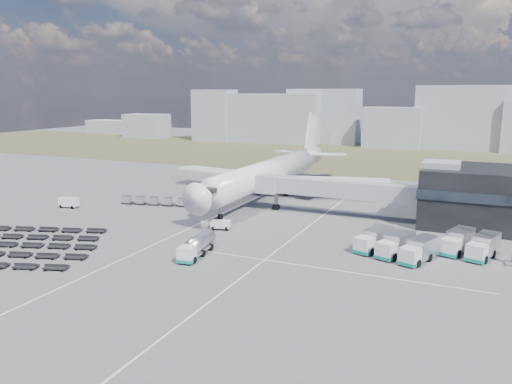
% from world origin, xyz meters
% --- Properties ---
extents(ground, '(420.00, 420.00, 0.00)m').
position_xyz_m(ground, '(0.00, 0.00, 0.00)').
color(ground, '#565659').
rests_on(ground, ground).
extents(grass_strip, '(420.00, 90.00, 0.01)m').
position_xyz_m(grass_strip, '(0.00, 110.00, 0.01)').
color(grass_strip, brown).
rests_on(grass_strip, ground).
extents(lane_markings, '(47.12, 110.00, 0.01)m').
position_xyz_m(lane_markings, '(9.77, 3.00, 0.01)').
color(lane_markings, silver).
rests_on(lane_markings, ground).
extents(jet_bridge, '(30.30, 3.80, 7.05)m').
position_xyz_m(jet_bridge, '(15.90, 20.42, 5.05)').
color(jet_bridge, '#939399').
rests_on(jet_bridge, ground).
extents(airliner, '(51.59, 64.53, 17.62)m').
position_xyz_m(airliner, '(0.00, 32.38, 5.29)').
color(airliner, silver).
rests_on(airliner, ground).
extents(skyline, '(323.58, 26.51, 25.38)m').
position_xyz_m(skyline, '(15.31, 149.10, 10.51)').
color(skyline, '#999DA7').
rests_on(skyline, ground).
extents(fuel_tanker, '(3.26, 8.99, 2.84)m').
position_xyz_m(fuel_tanker, '(6.58, -10.20, 1.42)').
color(fuel_tanker, silver).
rests_on(fuel_tanker, ground).
extents(pushback_tug, '(3.63, 2.73, 1.46)m').
position_xyz_m(pushback_tug, '(3.13, 3.36, 0.73)').
color(pushback_tug, silver).
rests_on(pushback_tug, ground).
extents(utility_van, '(3.95, 2.21, 2.04)m').
position_xyz_m(utility_van, '(-31.97, 5.10, 1.02)').
color(utility_van, silver).
rests_on(utility_van, ground).
extents(catering_truck, '(2.86, 6.32, 2.84)m').
position_xyz_m(catering_truck, '(10.59, 41.79, 1.46)').
color(catering_truck, silver).
rests_on(catering_truck, ground).
extents(service_trucks_near, '(11.35, 9.99, 2.88)m').
position_xyz_m(service_trucks_near, '(31.99, 1.18, 1.56)').
color(service_trucks_near, silver).
rests_on(service_trucks_near, ground).
extents(service_trucks_far, '(8.04, 8.82, 2.94)m').
position_xyz_m(service_trucks_far, '(41.52, 5.80, 1.60)').
color(service_trucks_far, silver).
rests_on(service_trucks_far, ground).
extents(uld_row, '(14.27, 4.60, 1.57)m').
position_xyz_m(uld_row, '(-17.78, 13.92, 0.94)').
color(uld_row, black).
rests_on(uld_row, ground).
extents(baggage_dollies, '(27.36, 24.96, 0.74)m').
position_xyz_m(baggage_dollies, '(-19.46, -18.04, 0.37)').
color(baggage_dollies, black).
rests_on(baggage_dollies, ground).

